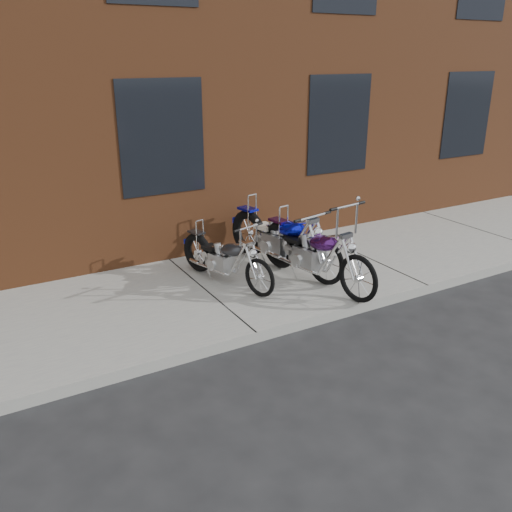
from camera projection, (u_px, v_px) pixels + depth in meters
ground at (257, 343)px, 6.85m from camera, size 120.00×120.00×0.00m
sidewalk at (206, 295)px, 8.05m from camera, size 22.00×3.00×0.15m
building_brick at (77, 27)px, 11.97m from camera, size 22.00×10.00×8.00m
chopper_purple at (313, 255)px, 8.18m from camera, size 0.63×2.41×1.36m
chopper_blue at (281, 241)px, 8.74m from camera, size 0.77×2.47×1.09m
chopper_third at (225, 260)px, 8.20m from camera, size 0.69×1.94×1.01m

